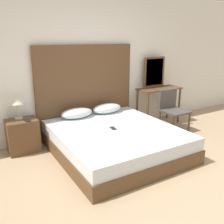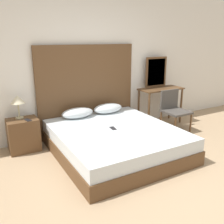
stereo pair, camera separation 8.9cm
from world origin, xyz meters
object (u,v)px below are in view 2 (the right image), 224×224
object	(u,v)px
table_lamp	(18,100)
phone_on_nightstand	(28,120)
phone_on_bed	(113,128)
bed	(115,141)
chair	(173,108)
vanity_desk	(161,95)
nightstand	(23,135)

from	to	relation	value
table_lamp	phone_on_nightstand	xyz separation A→B (m)	(0.10, -0.17, -0.30)
phone_on_bed	table_lamp	world-z (taller)	table_lamp
bed	phone_on_bed	xyz separation A→B (m)	(-0.03, 0.01, 0.22)
bed	table_lamp	size ratio (longest dim) A/B	5.31
phone_on_nightstand	chair	world-z (taller)	chair
vanity_desk	phone_on_bed	bearing A→B (deg)	-154.45
bed	chair	bearing A→B (deg)	12.41
phone_on_nightstand	chair	size ratio (longest dim) A/B	0.20
phone_on_bed	vanity_desk	bearing A→B (deg)	25.55
nightstand	chair	distance (m)	2.91
table_lamp	nightstand	bearing A→B (deg)	-75.44
phone_on_bed	vanity_desk	distance (m)	1.82
phone_on_nightstand	nightstand	bearing A→B (deg)	128.66
phone_on_nightstand	vanity_desk	bearing A→B (deg)	1.13
phone_on_nightstand	vanity_desk	xyz separation A→B (m)	(2.81, 0.06, 0.08)
table_lamp	phone_on_nightstand	distance (m)	0.36
nightstand	phone_on_nightstand	bearing A→B (deg)	-51.34
phone_on_bed	chair	world-z (taller)	chair
table_lamp	vanity_desk	distance (m)	2.92
phone_on_bed	table_lamp	distance (m)	1.62
nightstand	phone_on_nightstand	size ratio (longest dim) A/B	3.39
bed	table_lamp	distance (m)	1.72
phone_on_bed	vanity_desk	xyz separation A→B (m)	(1.63, 0.78, 0.21)
bed	table_lamp	world-z (taller)	table_lamp
phone_on_bed	chair	xyz separation A→B (m)	(1.60, 0.33, 0.04)
nightstand	table_lamp	distance (m)	0.59
nightstand	vanity_desk	size ratio (longest dim) A/B	0.57
vanity_desk	table_lamp	bearing A→B (deg)	177.72
nightstand	phone_on_nightstand	xyz separation A→B (m)	(0.08, -0.09, 0.28)
nightstand	phone_on_nightstand	distance (m)	0.31
bed	phone_on_nightstand	distance (m)	1.46
bed	table_lamp	xyz separation A→B (m)	(-1.31, 0.91, 0.65)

